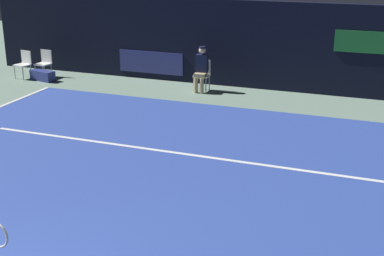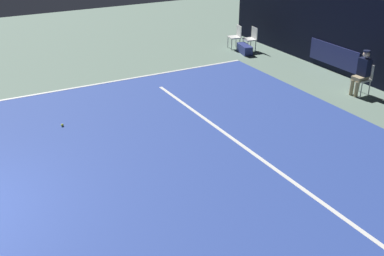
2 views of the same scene
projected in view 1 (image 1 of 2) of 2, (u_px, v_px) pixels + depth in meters
ground_plane at (128, 190)px, 9.65m from camera, size 34.41×34.41×0.00m
court_surface at (128, 190)px, 9.64m from camera, size 11.20×11.16×0.01m
line_service at (170, 152)px, 11.37m from camera, size 8.73×0.10×0.01m
back_wall at (245, 44)px, 16.17m from camera, size 17.48×0.33×2.60m
line_judge_on_chair at (202, 68)px, 15.85m from camera, size 0.45×0.54×1.32m
courtside_chair_near at (44, 62)px, 17.59m from camera, size 0.48×0.45×0.88m
courtside_chair_far at (24, 63)px, 17.46m from camera, size 0.50×0.48×0.88m
equipment_bag at (43, 76)px, 17.26m from camera, size 0.89×0.49×0.32m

